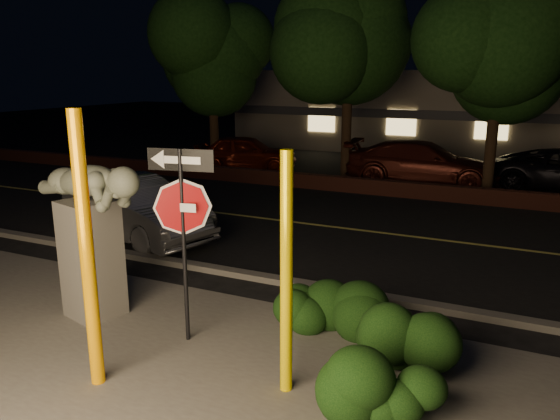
% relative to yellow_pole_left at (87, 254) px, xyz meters
% --- Properties ---
extents(ground, '(90.00, 90.00, 0.00)m').
position_rel_yellow_pole_left_xyz_m(ground, '(1.11, 11.19, -1.76)').
color(ground, black).
rests_on(ground, ground).
extents(patio, '(14.00, 6.00, 0.02)m').
position_rel_yellow_pole_left_xyz_m(patio, '(1.11, 0.19, -1.75)').
color(patio, '#4C4944').
rests_on(patio, ground).
extents(road, '(80.00, 8.00, 0.01)m').
position_rel_yellow_pole_left_xyz_m(road, '(1.11, 8.19, -1.75)').
color(road, black).
rests_on(road, ground).
extents(lane_marking, '(80.00, 0.12, 0.00)m').
position_rel_yellow_pole_left_xyz_m(lane_marking, '(1.11, 8.19, -1.74)').
color(lane_marking, '#B4AA48').
rests_on(lane_marking, road).
extents(curb, '(80.00, 0.25, 0.12)m').
position_rel_yellow_pole_left_xyz_m(curb, '(1.11, 4.09, -1.70)').
color(curb, '#4C4944').
rests_on(curb, ground).
extents(brick_wall, '(40.00, 0.35, 0.50)m').
position_rel_yellow_pole_left_xyz_m(brick_wall, '(1.11, 12.49, -1.51)').
color(brick_wall, '#471F17').
rests_on(brick_wall, ground).
extents(parking_lot, '(40.00, 12.00, 0.01)m').
position_rel_yellow_pole_left_xyz_m(parking_lot, '(1.11, 18.19, -1.75)').
color(parking_lot, black).
rests_on(parking_lot, ground).
extents(building, '(22.00, 10.20, 4.00)m').
position_rel_yellow_pole_left_xyz_m(building, '(1.11, 26.18, 0.24)').
color(building, '#71665A').
rests_on(building, ground).
extents(tree_far_a, '(4.60, 4.60, 7.43)m').
position_rel_yellow_pole_left_xyz_m(tree_far_a, '(-6.89, 14.19, 3.58)').
color(tree_far_a, black).
rests_on(tree_far_a, ground).
extents(tree_far_b, '(5.20, 5.20, 8.41)m').
position_rel_yellow_pole_left_xyz_m(tree_far_b, '(-1.39, 14.39, 4.29)').
color(tree_far_b, black).
rests_on(tree_far_b, ground).
extents(tree_far_c, '(4.80, 4.80, 7.84)m').
position_rel_yellow_pole_left_xyz_m(tree_far_c, '(3.61, 13.99, 3.90)').
color(tree_far_c, black).
rests_on(tree_far_c, ground).
extents(yellow_pole_left, '(0.18, 0.18, 3.52)m').
position_rel_yellow_pole_left_xyz_m(yellow_pole_left, '(0.00, 0.00, 0.00)').
color(yellow_pole_left, '#FEA301').
rests_on(yellow_pole_left, ground).
extents(yellow_pole_right, '(0.15, 0.15, 3.07)m').
position_rel_yellow_pole_left_xyz_m(yellow_pole_right, '(2.28, 0.87, -0.23)').
color(yellow_pole_right, '#FFDC00').
rests_on(yellow_pole_right, ground).
extents(signpost, '(0.97, 0.22, 2.89)m').
position_rel_yellow_pole_left_xyz_m(signpost, '(0.40, 1.46, 0.30)').
color(signpost, black).
rests_on(signpost, ground).
extents(sculpture, '(2.43, 1.24, 2.61)m').
position_rel_yellow_pole_left_xyz_m(sculpture, '(-1.44, 1.55, -0.15)').
color(sculpture, '#4C4944').
rests_on(sculpture, ground).
extents(hedge_center, '(1.99, 0.95, 1.03)m').
position_rel_yellow_pole_left_xyz_m(hedge_center, '(2.15, 2.80, -1.24)').
color(hedge_center, black).
rests_on(hedge_center, ground).
extents(hedge_right, '(1.82, 1.40, 1.06)m').
position_rel_yellow_pole_left_xyz_m(hedge_right, '(3.48, 2.09, -1.23)').
color(hedge_right, black).
rests_on(hedge_right, ground).
extents(hedge_far_right, '(1.31, 0.82, 0.90)m').
position_rel_yellow_pole_left_xyz_m(hedge_far_right, '(3.52, 0.71, -1.31)').
color(hedge_far_right, black).
rests_on(hedge_far_right, ground).
extents(silver_sedan, '(4.70, 2.78, 1.46)m').
position_rel_yellow_pole_left_xyz_m(silver_sedan, '(-3.73, 5.34, -1.03)').
color(silver_sedan, '#9D9EA2').
rests_on(silver_sedan, ground).
extents(parked_car_red, '(4.48, 2.77, 1.42)m').
position_rel_yellow_pole_left_xyz_m(parked_car_red, '(-5.83, 14.86, -1.05)').
color(parked_car_red, '#661609').
rests_on(parked_car_red, ground).
extents(parked_car_darkred, '(5.46, 2.51, 1.55)m').
position_rel_yellow_pole_left_xyz_m(parked_car_darkred, '(1.32, 14.79, -0.99)').
color(parked_car_darkred, '#45150F').
rests_on(parked_car_darkred, ground).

